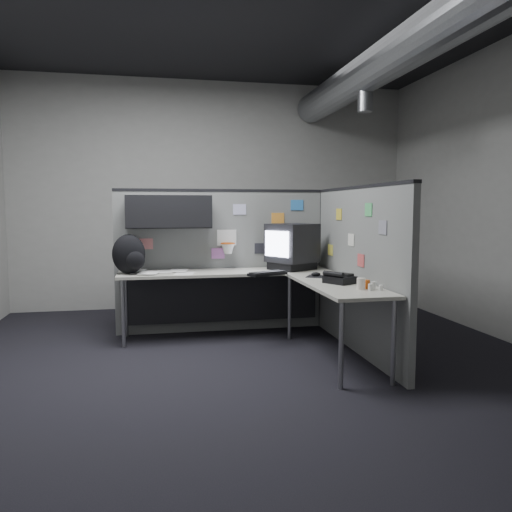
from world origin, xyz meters
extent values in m
cube|color=black|center=(0.00, 0.00, -0.01)|extent=(5.60, 5.60, 0.01)
cube|color=#9E9E99|center=(0.00, 2.80, 1.60)|extent=(5.60, 0.01, 3.20)
cube|color=#9E9E99|center=(0.00, -2.80, 1.60)|extent=(5.60, 0.01, 3.20)
cylinder|color=slate|center=(1.40, 0.00, 2.85)|extent=(0.40, 5.49, 0.40)
cylinder|color=slate|center=(1.40, 0.80, 2.60)|extent=(0.16, 0.16, 0.30)
cube|color=slate|center=(-0.08, 1.30, 0.80)|extent=(2.43, 0.06, 1.60)
cube|color=black|center=(-0.08, 1.30, 1.61)|extent=(2.43, 0.07, 0.03)
cube|color=black|center=(1.10, 1.30, 0.80)|extent=(0.07, 0.07, 1.60)
cube|color=black|center=(-0.70, 1.10, 1.38)|extent=(0.90, 0.35, 0.35)
cube|color=black|center=(-0.70, 0.93, 1.38)|extent=(0.90, 0.02, 0.33)
cube|color=silver|center=(-0.05, 1.26, 1.08)|extent=(0.22, 0.02, 0.18)
torus|color=#D85914|center=(-0.05, 1.17, 1.02)|extent=(0.16, 0.16, 0.01)
cone|color=white|center=(-0.05, 1.17, 0.96)|extent=(0.14, 0.14, 0.11)
cube|color=#D87F7F|center=(-0.95, 1.26, 1.02)|extent=(0.15, 0.01, 0.12)
cube|color=silver|center=(0.10, 1.26, 1.40)|extent=(0.15, 0.01, 0.12)
cube|color=#26262D|center=(0.35, 1.26, 0.95)|extent=(0.15, 0.01, 0.12)
cube|color=orange|center=(0.55, 1.26, 1.30)|extent=(0.15, 0.01, 0.12)
cube|color=#337FCC|center=(0.78, 1.26, 1.45)|extent=(0.15, 0.01, 0.12)
cube|color=#B266B2|center=(-0.15, 1.26, 0.90)|extent=(0.15, 0.01, 0.12)
cube|color=slate|center=(1.10, 0.22, 0.80)|extent=(0.06, 2.23, 1.60)
cube|color=black|center=(1.10, 0.22, 1.61)|extent=(0.07, 2.23, 0.03)
cube|color=gold|center=(1.06, 0.65, 1.35)|extent=(0.01, 0.15, 0.12)
cube|color=silver|center=(1.06, 0.30, 1.10)|extent=(0.01, 0.15, 0.12)
cube|color=#4CB266|center=(1.06, -0.10, 1.40)|extent=(0.01, 0.15, 0.12)
cube|color=#E5D84C|center=(1.06, 0.90, 0.95)|extent=(0.01, 0.15, 0.12)
cube|color=gray|center=(1.06, -0.40, 1.25)|extent=(0.01, 0.15, 0.12)
cube|color=#CC4C4C|center=(1.06, 0.05, 0.92)|extent=(0.01, 0.15, 0.12)
cube|color=#B6B4A4|center=(-0.10, 0.98, 0.71)|extent=(2.30, 0.56, 0.03)
cube|color=#B6B4A4|center=(0.78, -0.07, 0.71)|extent=(0.56, 1.55, 0.03)
cube|color=black|center=(-0.10, 1.20, 0.40)|extent=(2.18, 0.02, 0.55)
cylinder|color=gray|center=(-1.18, 0.76, 0.35)|extent=(0.04, 0.04, 0.70)
cylinder|color=gray|center=(-1.18, 1.20, 0.35)|extent=(0.04, 0.04, 0.70)
cylinder|color=gray|center=(0.56, 0.76, 0.35)|extent=(0.04, 0.04, 0.70)
cylinder|color=gray|center=(0.56, -0.78, 0.35)|extent=(0.04, 0.04, 0.70)
cylinder|color=gray|center=(1.00, -0.78, 0.35)|extent=(0.04, 0.04, 0.70)
cube|color=black|center=(0.65, 0.99, 0.77)|extent=(0.56, 0.54, 0.09)
cube|color=black|center=(0.65, 0.99, 1.03)|extent=(0.61, 0.61, 0.43)
cube|color=silver|center=(0.44, 0.87, 1.03)|extent=(0.19, 0.31, 0.28)
cube|color=black|center=(0.28, 0.58, 0.74)|extent=(0.44, 0.31, 0.03)
cube|color=black|center=(0.28, 0.58, 0.76)|extent=(0.40, 0.28, 0.01)
cube|color=black|center=(0.72, 0.37, 0.73)|extent=(0.25, 0.26, 0.01)
ellipsoid|color=black|center=(0.72, 0.37, 0.76)|extent=(0.11, 0.09, 0.04)
cube|color=black|center=(0.80, -0.09, 0.76)|extent=(0.31, 0.32, 0.06)
cylinder|color=black|center=(0.73, -0.12, 0.82)|extent=(0.15, 0.21, 0.05)
cube|color=black|center=(0.86, -0.07, 0.81)|extent=(0.15, 0.16, 0.02)
cylinder|color=silver|center=(0.95, -0.49, 0.76)|extent=(0.05, 0.05, 0.07)
cylinder|color=silver|center=(0.90, -0.55, 0.76)|extent=(0.04, 0.04, 0.06)
cylinder|color=silver|center=(0.99, -0.56, 0.75)|extent=(0.04, 0.04, 0.05)
cylinder|color=#D85914|center=(0.92, -0.45, 0.77)|extent=(0.04, 0.04, 0.08)
cylinder|color=silver|center=(0.85, -0.48, 0.78)|extent=(0.08, 0.08, 0.10)
cube|color=white|center=(-0.55, 0.86, 0.73)|extent=(0.24, 0.30, 0.00)
cube|color=white|center=(-0.75, 1.04, 0.73)|extent=(0.24, 0.30, 0.00)
cube|color=white|center=(-0.99, 1.00, 0.74)|extent=(0.24, 0.30, 0.00)
cube|color=white|center=(-0.61, 1.06, 0.74)|extent=(0.24, 0.30, 0.00)
cube|color=white|center=(-0.92, 0.91, 0.74)|extent=(0.24, 0.30, 0.00)
cube|color=white|center=(-1.06, 1.12, 0.75)|extent=(0.24, 0.30, 0.00)
ellipsoid|color=black|center=(-1.12, 0.96, 0.94)|extent=(0.38, 0.31, 0.41)
ellipsoid|color=black|center=(-1.05, 0.84, 0.88)|extent=(0.20, 0.14, 0.19)
camera|label=1|loc=(-0.83, -4.37, 1.41)|focal=35.00mm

